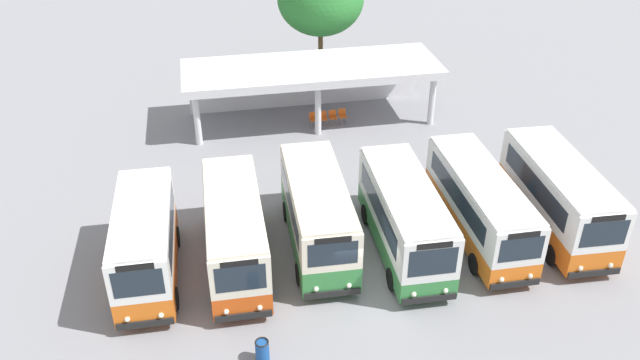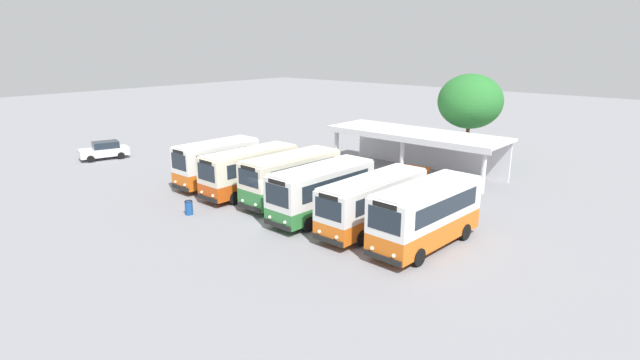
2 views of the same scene
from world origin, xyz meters
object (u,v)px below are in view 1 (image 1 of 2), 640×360
Objects in this scene: waiting_chair_end_by_column at (313,118)px; waiting_chair_middle_seat at (333,116)px; city_bus_nearest_orange at (145,241)px; city_bus_far_end_green at (558,195)px; litter_bin_apron at (262,351)px; waiting_chair_fourth_seat at (342,115)px; city_bus_middle_cream at (317,213)px; city_bus_fourth_amber at (404,216)px; city_bus_second_in_row at (235,230)px; waiting_chair_second_from_end at (323,117)px; city_bus_fifth_blue at (480,203)px.

waiting_chair_middle_seat is at bearing 3.57° from waiting_chair_end_by_column.
city_bus_far_end_green reaches higher than city_bus_nearest_orange.
city_bus_nearest_orange is 7.32× the size of litter_bin_apron.
waiting_chair_fourth_seat is at bearing 48.97° from city_bus_nearest_orange.
city_bus_middle_cream reaches higher than waiting_chair_fourth_seat.
waiting_chair_fourth_seat is at bearing 89.24° from city_bus_fourth_amber.
city_bus_second_in_row is 0.99× the size of city_bus_far_end_green.
waiting_chair_second_from_end is 1.00× the size of waiting_chair_fourth_seat.
city_bus_far_end_green reaches higher than city_bus_middle_cream.
city_bus_nearest_orange is 0.88× the size of city_bus_second_in_row.
waiting_chair_second_from_end is (0.59, 0.02, 0.00)m from waiting_chair_end_by_column.
waiting_chair_end_by_column is 1.00× the size of waiting_chair_fourth_seat.
city_bus_fifth_blue is 1.06× the size of city_bus_far_end_green.
city_bus_far_end_green is (3.50, -0.24, 0.14)m from city_bus_fifth_blue.
waiting_chair_fourth_seat is (-6.84, 12.29, -1.33)m from city_bus_far_end_green.
city_bus_nearest_orange is 7.66× the size of waiting_chair_second_from_end.
waiting_chair_end_by_column is at bearing 97.36° from city_bus_fourth_amber.
city_bus_fourth_amber is at bearing 37.60° from litter_bin_apron.
city_bus_second_in_row is at bearing 177.01° from city_bus_fourth_amber.
waiting_chair_second_from_end is 0.59m from waiting_chair_middle_seat.
litter_bin_apron is at bearing -111.02° from waiting_chair_fourth_seat.
litter_bin_apron is (3.94, -5.27, -1.37)m from city_bus_nearest_orange.
waiting_chair_fourth_seat is 18.80m from litter_bin_apron.
waiting_chair_middle_seat is 18.54m from litter_bin_apron.
waiting_chair_fourth_seat is at bearing 59.36° from city_bus_second_in_row.
city_bus_far_end_green is at bearing -3.94° from city_bus_fifth_blue.
litter_bin_apron is at bearing -53.22° from city_bus_nearest_orange.
city_bus_fourth_amber is at bearing -82.64° from waiting_chair_end_by_column.
city_bus_nearest_orange is 7.66× the size of waiting_chair_end_by_column.
city_bus_fourth_amber reaches higher than litter_bin_apron.
city_bus_middle_cream is (7.01, 0.72, -0.03)m from city_bus_nearest_orange.
city_bus_second_in_row is 7.02m from city_bus_fourth_amber.
city_bus_middle_cream is 8.64× the size of waiting_chair_fourth_seat.
waiting_chair_end_by_column is 18.11m from litter_bin_apron.
city_bus_far_end_green reaches higher than litter_bin_apron.
city_bus_middle_cream reaches higher than waiting_chair_end_by_column.
waiting_chair_middle_seat is (-0.42, 12.42, -1.26)m from city_bus_fourth_amber.
city_bus_fifth_blue is 11.55m from litter_bin_apron.
city_bus_far_end_green reaches higher than waiting_chair_second_from_end.
city_bus_nearest_orange is 7.66× the size of waiting_chair_fourth_seat.
city_bus_fourth_amber is 12.54m from waiting_chair_fourth_seat.
litter_bin_apron is (0.43, -5.43, -1.31)m from city_bus_second_in_row.
city_bus_fifth_blue is at bearing 176.06° from city_bus_far_end_green.
waiting_chair_middle_seat is (-3.93, 11.99, -1.19)m from city_bus_fifth_blue.
city_bus_middle_cream reaches higher than city_bus_fourth_amber.
city_bus_fifth_blue is at bearing -74.51° from waiting_chair_fourth_seat.
city_bus_fifth_blue is (10.52, 0.06, -0.06)m from city_bus_second_in_row.
city_bus_nearest_orange is at bearing 126.78° from litter_bin_apron.
city_bus_fifth_blue is (14.02, 0.23, -0.12)m from city_bus_nearest_orange.
waiting_chair_middle_seat is 0.59m from waiting_chair_fourth_seat.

